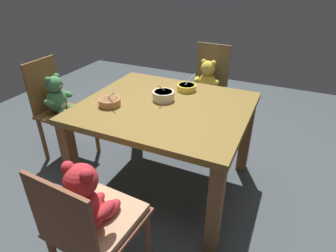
% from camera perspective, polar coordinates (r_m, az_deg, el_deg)
% --- Properties ---
extents(ground_plane, '(5.20, 5.20, 0.04)m').
position_cam_1_polar(ground_plane, '(2.39, -0.51, -11.54)').
color(ground_plane, '#3F464A').
extents(dining_table, '(1.16, 1.01, 0.70)m').
position_cam_1_polar(dining_table, '(2.04, -0.59, 1.51)').
color(dining_table, brown).
rests_on(dining_table, ground_plane).
extents(teddy_chair_far_center, '(0.39, 0.42, 0.90)m').
position_cam_1_polar(teddy_chair_far_center, '(2.85, 7.78, 8.25)').
color(teddy_chair_far_center, brown).
rests_on(teddy_chair_far_center, ground_plane).
extents(teddy_chair_near_front, '(0.43, 0.44, 0.84)m').
position_cam_1_polar(teddy_chair_near_front, '(1.44, -15.42, -16.53)').
color(teddy_chair_near_front, brown).
rests_on(teddy_chair_near_front, ground_plane).
extents(teddy_chair_near_left, '(0.41, 0.37, 0.89)m').
position_cam_1_polar(teddy_chair_near_left, '(2.61, -21.10, 4.28)').
color(teddy_chair_near_left, brown).
rests_on(teddy_chair_near_left, ground_plane).
extents(porridge_bowl_cream_center, '(0.16, 0.17, 0.14)m').
position_cam_1_polar(porridge_bowl_cream_center, '(2.06, -0.94, 6.17)').
color(porridge_bowl_cream_center, beige).
rests_on(porridge_bowl_cream_center, dining_table).
extents(porridge_bowl_terracotta_near_left, '(0.16, 0.15, 0.13)m').
position_cam_1_polar(porridge_bowl_terracotta_near_left, '(2.02, -11.66, 4.79)').
color(porridge_bowl_terracotta_near_left, '#B27649').
rests_on(porridge_bowl_terracotta_near_left, dining_table).
extents(porridge_bowl_yellow_far_center, '(0.15, 0.15, 0.12)m').
position_cam_1_polar(porridge_bowl_yellow_far_center, '(2.24, 3.76, 7.78)').
color(porridge_bowl_yellow_far_center, yellow).
rests_on(porridge_bowl_yellow_far_center, dining_table).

